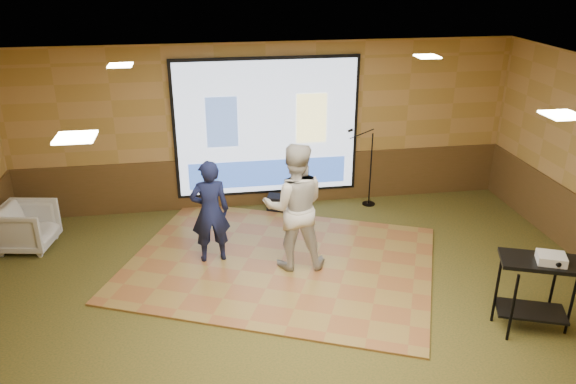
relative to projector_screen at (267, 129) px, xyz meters
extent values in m
plane|color=#313A1A|center=(0.00, -3.44, -1.47)|extent=(9.00, 9.00, 0.00)
cube|color=#AE8348|center=(0.00, 0.06, 0.03)|extent=(9.00, 0.04, 3.00)
cube|color=silver|center=(0.00, -3.44, 1.53)|extent=(9.00, 7.00, 0.04)
cube|color=#4D3919|center=(0.00, 0.04, -1.00)|extent=(9.00, 0.04, 0.95)
cube|color=black|center=(0.00, 0.01, 0.03)|extent=(3.32, 0.03, 2.52)
cube|color=silver|center=(0.00, -0.02, 0.03)|extent=(3.20, 0.02, 2.40)
cube|color=#445F97|center=(-0.80, -0.03, 0.18)|extent=(0.55, 0.01, 0.90)
cube|color=#FFF693|center=(0.80, -0.03, 0.18)|extent=(0.55, 0.01, 0.90)
cube|color=#2E53AF|center=(0.00, -0.03, -0.82)|extent=(2.88, 0.01, 0.50)
cube|color=beige|center=(-2.20, -1.64, 1.50)|extent=(0.32, 0.32, 0.02)
cube|color=beige|center=(2.20, -1.64, 1.50)|extent=(0.32, 0.32, 0.02)
cube|color=beige|center=(-2.20, -4.94, 1.50)|extent=(0.32, 0.32, 0.02)
cube|color=beige|center=(2.20, -4.94, 1.50)|extent=(0.32, 0.32, 0.02)
cube|color=olive|center=(-0.10, -2.22, -1.46)|extent=(5.50, 4.94, 0.03)
imported|color=#141A3F|center=(-1.11, -1.95, -0.64)|extent=(0.62, 0.44, 1.61)
imported|color=beige|center=(0.10, -2.32, -0.48)|extent=(1.00, 0.82, 1.92)
cylinder|color=black|center=(2.38, -4.47, -1.01)|extent=(0.04, 0.04, 0.92)
cylinder|color=black|center=(3.16, -4.47, -1.01)|extent=(0.04, 0.04, 0.92)
cylinder|color=black|center=(2.38, -4.08, -1.01)|extent=(0.04, 0.04, 0.92)
cylinder|color=black|center=(3.16, -4.08, -1.01)|extent=(0.04, 0.04, 0.92)
cube|color=black|center=(2.77, -4.27, -0.53)|extent=(0.92, 0.49, 0.05)
cube|color=black|center=(2.77, -4.27, -1.23)|extent=(0.83, 0.44, 0.03)
cube|color=silver|center=(2.86, -4.34, -0.45)|extent=(0.40, 0.37, 0.11)
cylinder|color=black|center=(1.88, -0.29, -1.47)|extent=(0.24, 0.24, 0.02)
cylinder|color=black|center=(1.88, -0.29, -0.78)|extent=(0.02, 0.02, 1.40)
cylinder|color=black|center=(1.67, -0.29, -0.08)|extent=(0.44, 0.02, 0.18)
cylinder|color=black|center=(1.46, -0.29, 0.00)|extent=(0.10, 0.05, 0.08)
imported|color=gray|center=(-4.00, -1.05, -1.11)|extent=(0.93, 0.91, 0.73)
cube|color=black|center=(0.18, -0.26, -1.34)|extent=(0.51, 0.41, 0.27)
camera|label=1|loc=(-1.17, -9.60, 2.89)|focal=35.00mm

